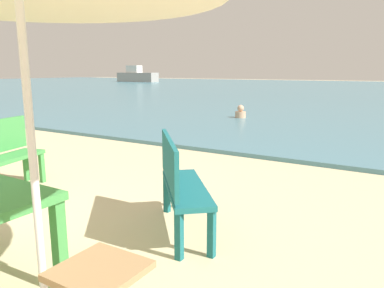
{
  "coord_description": "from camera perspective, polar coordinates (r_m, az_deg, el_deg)",
  "views": [
    {
      "loc": [
        2.45,
        -1.21,
        1.59
      ],
      "look_at": [
        -0.14,
        3.0,
        0.6
      ],
      "focal_mm": 34.72,
      "sensor_mm": 36.0,
      "label": 1
    }
  ],
  "objects": [
    {
      "name": "bench_teal_center",
      "position": [
        3.62,
        -2.01,
        -5.49
      ],
      "size": [
        1.06,
        1.14,
        0.95
      ],
      "color": "#196066",
      "rests_on": "ground_plane"
    },
    {
      "name": "boat_cargo_ship",
      "position": [
        49.64,
        -8.46,
        10.31
      ],
      "size": [
        5.72,
        1.56,
        2.08
      ],
      "color": "gray",
      "rests_on": "sea_water"
    },
    {
      "name": "sea_water",
      "position": [
        31.35,
        27.24,
        7.23
      ],
      "size": [
        120.0,
        50.0,
        0.08
      ],
      "primitive_type": "cube",
      "color": "teal",
      "rests_on": "ground_plane"
    },
    {
      "name": "swimmer_person",
      "position": [
        12.05,
        7.46,
        4.78
      ],
      "size": [
        0.34,
        0.34,
        0.41
      ],
      "color": "tan",
      "rests_on": "sea_water"
    }
  ]
}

